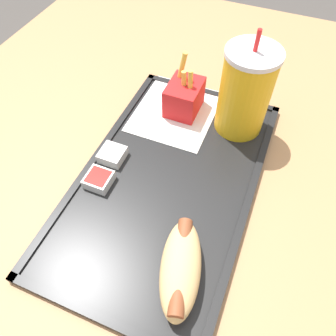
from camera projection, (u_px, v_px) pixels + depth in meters
ground_plane at (166, 312)px, 1.11m from camera, size 8.00×8.00×0.00m
dining_table at (166, 276)px, 0.82m from camera, size 1.35×1.08×0.73m
food_tray at (168, 180)px, 0.55m from camera, size 0.48×0.28×0.01m
paper_napkin at (176, 111)px, 0.64m from camera, size 0.17×0.15×0.00m
soda_cup at (245, 92)px, 0.56m from camera, size 0.09×0.09×0.19m
hot_dog_far at (181, 268)px, 0.43m from camera, size 0.15×0.09×0.05m
fries_carton at (184, 97)px, 0.62m from camera, size 0.07×0.06×0.11m
sauce_cup_mayo at (112, 154)px, 0.56m from camera, size 0.04×0.04×0.02m
sauce_cup_ketchup at (99, 179)px, 0.53m from camera, size 0.04×0.04×0.02m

